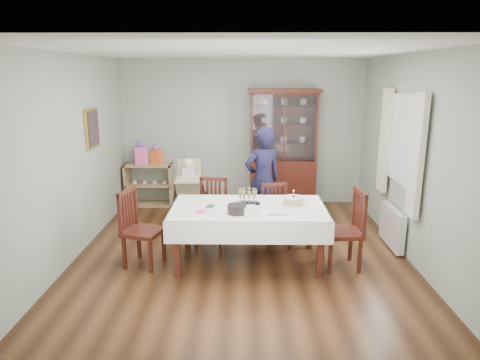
{
  "coord_description": "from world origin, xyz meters",
  "views": [
    {
      "loc": [
        0.03,
        -5.5,
        2.44
      ],
      "look_at": [
        -0.02,
        0.2,
        1.01
      ],
      "focal_mm": 32.0,
      "sensor_mm": 36.0,
      "label": 1
    }
  ],
  "objects_px": {
    "sideboard": "(150,185)",
    "woman": "(263,180)",
    "china_cabinet": "(283,147)",
    "chair_end_left": "(143,243)",
    "gift_bag_orange": "(156,155)",
    "high_chair": "(190,200)",
    "dining_table": "(248,234)",
    "birthday_cake": "(293,201)",
    "chair_end_right": "(343,245)",
    "chair_far_right": "(276,228)",
    "champagne_tray": "(248,200)",
    "gift_bag_pink": "(141,154)",
    "chair_far_left": "(211,225)"
  },
  "relations": [
    {
      "from": "high_chair",
      "to": "birthday_cake",
      "type": "relative_size",
      "value": 3.67
    },
    {
      "from": "chair_far_left",
      "to": "chair_far_right",
      "type": "xyz_separation_m",
      "value": [
        0.94,
        -0.06,
        -0.02
      ]
    },
    {
      "from": "chair_far_right",
      "to": "birthday_cake",
      "type": "distance_m",
      "value": 0.77
    },
    {
      "from": "woman",
      "to": "high_chair",
      "type": "relative_size",
      "value": 1.46
    },
    {
      "from": "high_chair",
      "to": "chair_far_right",
      "type": "bearing_deg",
      "value": -31.67
    },
    {
      "from": "woman",
      "to": "birthday_cake",
      "type": "bearing_deg",
      "value": 84.19
    },
    {
      "from": "china_cabinet",
      "to": "high_chair",
      "type": "xyz_separation_m",
      "value": [
        -1.6,
        -1.14,
        -0.68
      ]
    },
    {
      "from": "chair_far_left",
      "to": "champagne_tray",
      "type": "distance_m",
      "value": 0.92
    },
    {
      "from": "china_cabinet",
      "to": "champagne_tray",
      "type": "relative_size",
      "value": 6.46
    },
    {
      "from": "china_cabinet",
      "to": "chair_end_right",
      "type": "xyz_separation_m",
      "value": [
        0.55,
        -2.63,
        -0.82
      ]
    },
    {
      "from": "chair_far_right",
      "to": "chair_end_left",
      "type": "relative_size",
      "value": 0.89
    },
    {
      "from": "chair_end_right",
      "to": "chair_far_left",
      "type": "bearing_deg",
      "value": -118.24
    },
    {
      "from": "sideboard",
      "to": "china_cabinet",
      "type": "bearing_deg",
      "value": -0.49
    },
    {
      "from": "dining_table",
      "to": "gift_bag_orange",
      "type": "xyz_separation_m",
      "value": [
        -1.68,
        2.49,
        0.58
      ]
    },
    {
      "from": "chair_far_right",
      "to": "chair_end_right",
      "type": "distance_m",
      "value": 1.08
    },
    {
      "from": "champagne_tray",
      "to": "gift_bag_pink",
      "type": "bearing_deg",
      "value": 129.29
    },
    {
      "from": "woman",
      "to": "sideboard",
      "type": "bearing_deg",
      "value": -56.62
    },
    {
      "from": "chair_end_right",
      "to": "sideboard",
      "type": "bearing_deg",
      "value": -135.23
    },
    {
      "from": "chair_end_left",
      "to": "chair_far_right",
      "type": "bearing_deg",
      "value": -53.1
    },
    {
      "from": "chair_end_left",
      "to": "high_chair",
      "type": "distance_m",
      "value": 1.53
    },
    {
      "from": "dining_table",
      "to": "china_cabinet",
      "type": "height_order",
      "value": "china_cabinet"
    },
    {
      "from": "china_cabinet",
      "to": "chair_end_left",
      "type": "bearing_deg",
      "value": -127.94
    },
    {
      "from": "high_chair",
      "to": "champagne_tray",
      "type": "height_order",
      "value": "high_chair"
    },
    {
      "from": "chair_end_right",
      "to": "birthday_cake",
      "type": "bearing_deg",
      "value": -112.93
    },
    {
      "from": "chair_end_left",
      "to": "champagne_tray",
      "type": "distance_m",
      "value": 1.48
    },
    {
      "from": "sideboard",
      "to": "champagne_tray",
      "type": "distance_m",
      "value": 3.06
    },
    {
      "from": "champagne_tray",
      "to": "chair_far_right",
      "type": "bearing_deg",
      "value": 48.66
    },
    {
      "from": "dining_table",
      "to": "woman",
      "type": "bearing_deg",
      "value": 78.79
    },
    {
      "from": "dining_table",
      "to": "birthday_cake",
      "type": "bearing_deg",
      "value": 6.56
    },
    {
      "from": "chair_far_right",
      "to": "chair_end_right",
      "type": "height_order",
      "value": "chair_end_right"
    },
    {
      "from": "dining_table",
      "to": "china_cabinet",
      "type": "xyz_separation_m",
      "value": [
        0.66,
        2.49,
        0.74
      ]
    },
    {
      "from": "chair_far_right",
      "to": "woman",
      "type": "relative_size",
      "value": 0.54
    },
    {
      "from": "high_chair",
      "to": "gift_bag_orange",
      "type": "xyz_separation_m",
      "value": [
        -0.74,
        1.14,
        0.52
      ]
    },
    {
      "from": "chair_end_left",
      "to": "gift_bag_orange",
      "type": "distance_m",
      "value": 2.71
    },
    {
      "from": "chair_far_left",
      "to": "champagne_tray",
      "type": "xyz_separation_m",
      "value": [
        0.53,
        -0.53,
        0.54
      ]
    },
    {
      "from": "chair_far_right",
      "to": "champagne_tray",
      "type": "distance_m",
      "value": 0.84
    },
    {
      "from": "birthday_cake",
      "to": "gift_bag_orange",
      "type": "bearing_deg",
      "value": 133.15
    },
    {
      "from": "dining_table",
      "to": "high_chair",
      "type": "bearing_deg",
      "value": 124.77
    },
    {
      "from": "dining_table",
      "to": "gift_bag_pink",
      "type": "xyz_separation_m",
      "value": [
        -1.96,
        2.49,
        0.61
      ]
    },
    {
      "from": "sideboard",
      "to": "woman",
      "type": "distance_m",
      "value": 2.51
    },
    {
      "from": "dining_table",
      "to": "birthday_cake",
      "type": "xyz_separation_m",
      "value": [
        0.59,
        0.07,
        0.43
      ]
    },
    {
      "from": "china_cabinet",
      "to": "chair_end_left",
      "type": "relative_size",
      "value": 2.17
    },
    {
      "from": "sideboard",
      "to": "birthday_cake",
      "type": "distance_m",
      "value": 3.47
    },
    {
      "from": "woman",
      "to": "birthday_cake",
      "type": "xyz_separation_m",
      "value": [
        0.35,
        -1.1,
        -0.01
      ]
    },
    {
      "from": "chair_far_left",
      "to": "chair_end_left",
      "type": "bearing_deg",
      "value": -129.37
    },
    {
      "from": "dining_table",
      "to": "chair_end_right",
      "type": "relative_size",
      "value": 1.97
    },
    {
      "from": "chair_end_right",
      "to": "woman",
      "type": "height_order",
      "value": "woman"
    },
    {
      "from": "sideboard",
      "to": "high_chair",
      "type": "xyz_separation_m",
      "value": [
        0.9,
        -1.16,
        0.04
      ]
    },
    {
      "from": "china_cabinet",
      "to": "high_chair",
      "type": "bearing_deg",
      "value": -144.59
    },
    {
      "from": "high_chair",
      "to": "sideboard",
      "type": "bearing_deg",
      "value": 126.35
    }
  ]
}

